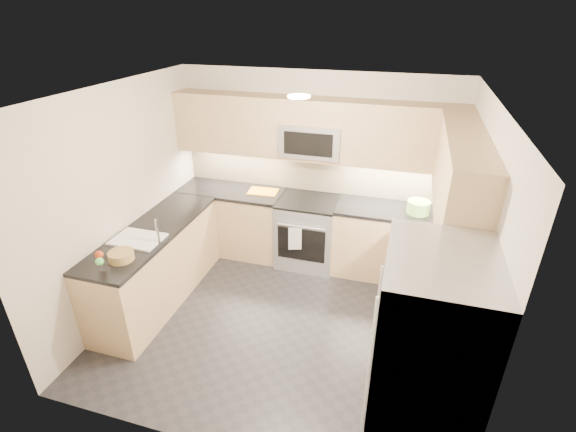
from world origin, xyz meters
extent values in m
cube|color=#242329|center=(0.00, 0.00, 0.00)|extent=(3.60, 3.20, 0.00)
cube|color=beige|center=(0.00, 0.00, 2.50)|extent=(3.60, 3.20, 0.02)
cube|color=beige|center=(0.00, 1.60, 1.25)|extent=(3.60, 0.02, 2.50)
cube|color=beige|center=(0.00, -1.60, 1.25)|extent=(3.60, 0.02, 2.50)
cube|color=beige|center=(-1.80, 0.00, 1.25)|extent=(0.02, 3.20, 2.50)
cube|color=beige|center=(1.80, 0.00, 1.25)|extent=(0.02, 3.20, 2.50)
cube|color=tan|center=(-1.09, 1.30, 0.45)|extent=(1.42, 0.60, 0.90)
cube|color=tan|center=(1.09, 1.30, 0.45)|extent=(1.42, 0.60, 0.90)
cube|color=tan|center=(1.50, 0.15, 0.45)|extent=(0.60, 1.70, 0.90)
cube|color=tan|center=(-1.50, 0.00, 0.45)|extent=(0.60, 2.00, 0.90)
cube|color=black|center=(-1.09, 1.30, 0.92)|extent=(1.42, 0.63, 0.04)
cube|color=black|center=(1.09, 1.30, 0.92)|extent=(1.42, 0.63, 0.04)
cube|color=black|center=(1.50, 0.15, 0.92)|extent=(0.63, 1.70, 0.04)
cube|color=black|center=(-1.50, 0.00, 0.92)|extent=(0.63, 2.00, 0.04)
cube|color=tan|center=(0.00, 1.43, 1.83)|extent=(3.60, 0.35, 0.75)
cube|color=tan|center=(1.62, 0.28, 1.83)|extent=(0.35, 1.95, 0.75)
cube|color=#C8B690|center=(0.00, 1.60, 1.20)|extent=(3.60, 0.01, 0.51)
cube|color=#C8B690|center=(1.80, 0.45, 1.20)|extent=(0.01, 2.30, 0.51)
cube|color=#A9ACB1|center=(0.00, 1.28, 0.46)|extent=(0.76, 0.65, 0.91)
cube|color=black|center=(0.00, 1.28, 0.92)|extent=(0.76, 0.65, 0.03)
cube|color=black|center=(0.00, 0.95, 0.45)|extent=(0.62, 0.02, 0.45)
cylinder|color=#B2B5BA|center=(0.00, 0.93, 0.72)|extent=(0.60, 0.02, 0.02)
cube|color=#9B9DA2|center=(0.00, 1.40, 1.70)|extent=(0.76, 0.40, 0.40)
cube|color=black|center=(0.00, 1.20, 1.70)|extent=(0.60, 0.01, 0.28)
cube|color=#A7A9AF|center=(1.45, -1.15, 0.90)|extent=(0.70, 0.90, 1.80)
cylinder|color=#B2B5BA|center=(1.08, -1.33, 0.95)|extent=(0.02, 0.02, 1.20)
cylinder|color=#B2B5BA|center=(1.08, -0.97, 0.95)|extent=(0.02, 0.02, 1.20)
cube|color=white|center=(-1.50, -0.25, 0.88)|extent=(0.52, 0.38, 0.16)
cylinder|color=silver|center=(-1.24, -0.25, 1.08)|extent=(0.03, 0.03, 0.28)
cylinder|color=#7AC052|center=(1.36, 1.27, 1.02)|extent=(0.34, 0.34, 0.15)
cube|color=orange|center=(-0.64, 1.34, 0.95)|extent=(0.41, 0.30, 0.01)
cylinder|color=#A8884E|center=(-1.42, -0.63, 0.98)|extent=(0.27, 0.27, 0.09)
sphere|color=#A03012|center=(-1.55, -0.77, 1.05)|extent=(0.08, 0.08, 0.08)
sphere|color=#53C254|center=(-1.47, -0.87, 1.05)|extent=(0.08, 0.08, 0.08)
cube|color=silver|center=(-0.07, 0.91, 0.55)|extent=(0.16, 0.06, 0.31)
camera|label=1|loc=(1.13, -3.50, 3.18)|focal=26.00mm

